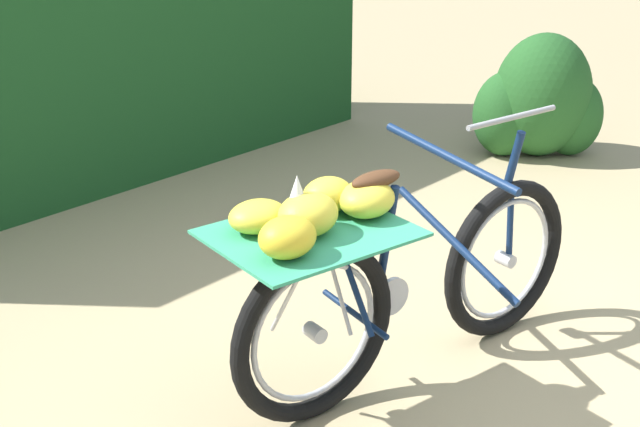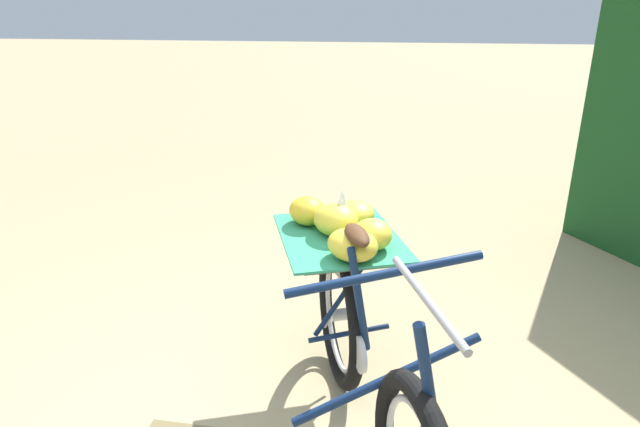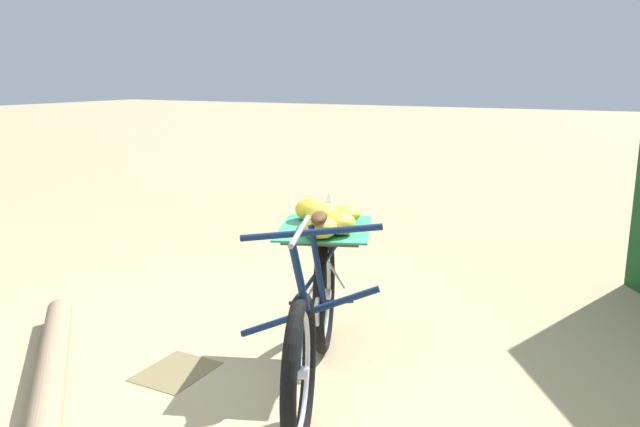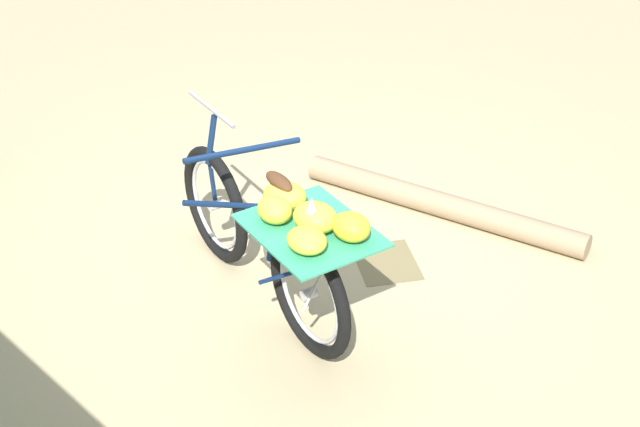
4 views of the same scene
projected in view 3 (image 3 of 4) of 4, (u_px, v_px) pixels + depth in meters
ground_plane at (254, 402)px, 3.27m from camera, size 60.00×60.00×0.00m
bicycle at (318, 289)px, 3.45m from camera, size 1.77×0.98×1.03m
fallen_log at (51, 372)px, 3.43m from camera, size 1.45×1.55×0.16m
leaf_litter_patch at (176, 371)px, 3.61m from camera, size 0.44×0.36×0.01m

